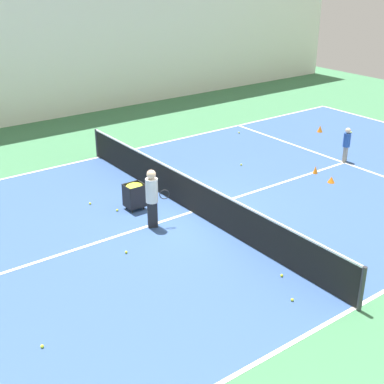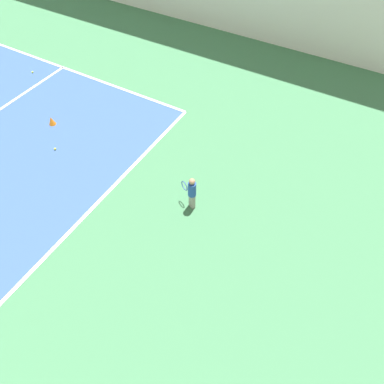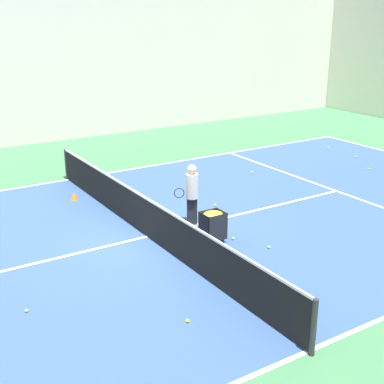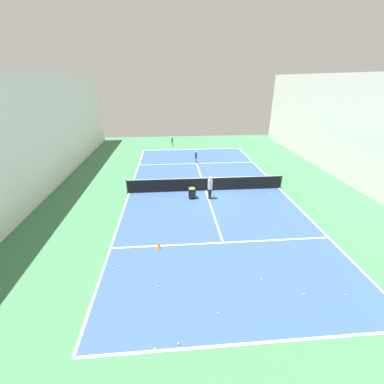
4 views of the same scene
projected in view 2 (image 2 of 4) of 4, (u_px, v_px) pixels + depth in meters
line_baseline_near at (69, 233)px, 9.55m from camera, size 11.60×0.10×0.00m
player_near_baseline at (192, 191)px, 9.66m from camera, size 0.30×0.56×1.08m
training_cone_0 at (52, 121)px, 12.28m from camera, size 0.23×0.23×0.28m
tennis_ball_0 at (32, 72)px, 14.38m from camera, size 0.07×0.07×0.07m
tennis_ball_2 at (55, 149)px, 11.55m from camera, size 0.07×0.07×0.07m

